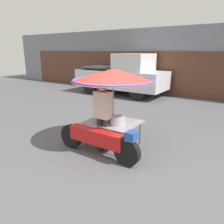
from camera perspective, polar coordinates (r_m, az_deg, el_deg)
ground_plane at (r=4.92m, az=1.61°, el=-11.92°), size 36.00×36.00×0.00m
shopfront_building at (r=12.33m, az=23.99°, el=11.79°), size 28.00×2.06×3.45m
vendor_motorcycle_cart at (r=5.03m, az=-0.18°, el=6.37°), size 2.15×1.94×1.89m
vendor_person at (r=4.93m, az=-2.43°, el=-0.33°), size 0.38×0.22×1.64m
pickup_truck at (r=11.67m, az=2.87°, el=9.49°), size 4.83×1.92×2.15m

